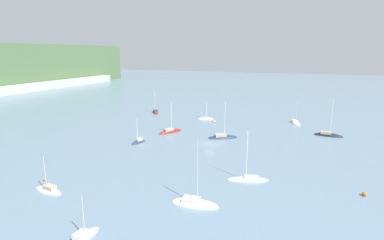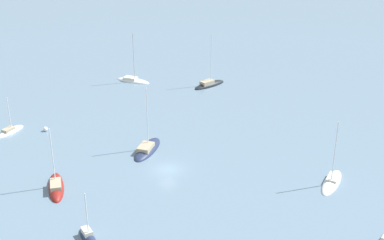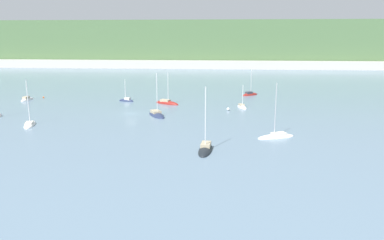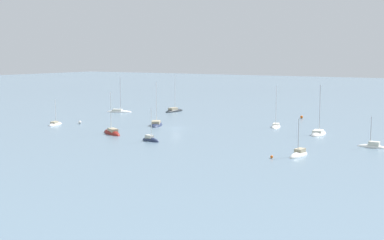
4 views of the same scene
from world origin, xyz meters
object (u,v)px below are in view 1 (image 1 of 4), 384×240
Objects in this scene: sailboat_0 at (248,180)px; sailboat_2 at (83,238)px; sailboat_4 at (195,204)px; sailboat_10 at (155,113)px; mooring_buoy_1 at (44,179)px; sailboat_9 at (138,142)px; sailboat_6 at (295,123)px; sailboat_3 at (170,132)px; mooring_buoy_0 at (364,194)px; mooring_buoy_2 at (214,121)px; sailboat_5 at (328,135)px; sailboat_1 at (206,119)px; sailboat_8 at (223,138)px; sailboat_7 at (48,191)px.

sailboat_0 reaches higher than sailboat_2.
sailboat_4 reaches higher than sailboat_0.
mooring_buoy_1 is at bearing 150.27° from sailboat_10.
sailboat_2 is 43.54m from sailboat_9.
sailboat_6 is 56.15m from sailboat_9.
sailboat_3 is (26.76, 29.61, 0.01)m from sailboat_0.
mooring_buoy_0 is 1.56× the size of mooring_buoy_1.
mooring_buoy_2 is at bearing -83.43° from sailboat_0.
mooring_buoy_1 is (-41.53, 7.26, 0.15)m from sailboat_3.
sailboat_9 is 9.43× the size of mooring_buoy_0.
mooring_buoy_1 is at bearing -160.17° from sailboat_3.
sailboat_4 is 30.62m from mooring_buoy_1.
sailboat_5 reaches higher than sailboat_0.
sailboat_5 is at bearing 133.03° from sailboat_9.
sailboat_6 is at bearing 130.75° from sailboat_5.
sailboat_1 is at bearing 9.53° from sailboat_2.
sailboat_0 is 31.74m from sailboat_2.
sailboat_0 is at bearing -102.37° from sailboat_3.
sailboat_4 is 57.75m from sailboat_5.
sailboat_1 is 8.94× the size of mooring_buoy_0.
sailboat_1 is 22.28m from sailboat_3.
sailboat_6 is at bearing -12.79° from sailboat_2.
sailboat_3 is 31.97m from sailboat_10.
sailboat_8 is 24.21m from sailboat_9.
sailboat_3 reaches higher than mooring_buoy_2.
mooring_buoy_1 is 0.63× the size of mooring_buoy_2.
sailboat_0 is 37.09m from sailboat_7.
sailboat_2 is 17.60m from sailboat_4.
sailboat_7 is at bearing -142.30° from sailboat_8.
mooring_buoy_2 is (17.99, -8.78, 0.30)m from sailboat_3.
sailboat_9 is at bearing -175.72° from sailboat_8.
sailboat_4 is (-61.47, -19.19, 0.01)m from sailboat_1.
sailboat_7 is at bearing 15.49° from sailboat_9.
sailboat_2 is at bearing -136.97° from sailboat_3.
sailboat_9 reaches higher than sailboat_2.
sailboat_0 is 54.28m from sailboat_6.
sailboat_0 reaches higher than sailboat_1.
mooring_buoy_0 is (18.80, -52.54, 0.28)m from sailboat_7.
sailboat_0 reaches higher than sailboat_10.
mooring_buoy_1 is (-55.21, 52.90, 0.13)m from sailboat_5.
sailboat_8 is 22.63× the size of mooring_buoy_1.
sailboat_9 is (-40.34, 39.06, 0.02)m from sailboat_6.
sailboat_5 is 37.12m from mooring_buoy_2.
sailboat_5 reaches higher than sailboat_3.
sailboat_2 is 74.93m from sailboat_5.
sailboat_6 is at bearing 14.86° from mooring_buoy_0.
sailboat_5 is (67.27, -32.98, -0.02)m from sailboat_2.
mooring_buoy_1 is at bearing 105.31° from mooring_buoy_0.
sailboat_8 reaches higher than mooring_buoy_1.
sailboat_8 is (-27.25, 18.69, 0.01)m from sailboat_6.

